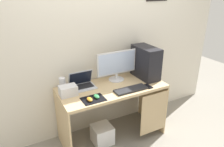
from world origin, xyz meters
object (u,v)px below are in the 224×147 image
laptop (82,84)px  mouse_right (90,99)px  subwoofer (102,134)px  monitor (117,65)px  speaker (62,84)px  projector (68,91)px  cell_phone (148,86)px  keyboard (131,89)px  pc_tower (146,62)px  mouse_left (97,96)px

laptop → mouse_right: size_ratio=3.22×
subwoofer → monitor: bearing=32.6°
speaker → projector: bearing=-82.9°
speaker → cell_phone: 1.06m
speaker → monitor: bearing=-3.8°
monitor → keyboard: size_ratio=1.34×
monitor → laptop: bearing=178.2°
mouse_right → cell_phone: mouse_right is taller
pc_tower → mouse_right: bearing=-164.6°
projector → cell_phone: bearing=-15.0°
keyboard → mouse_left: mouse_left is taller
subwoofer → mouse_right: bearing=-145.6°
pc_tower → subwoofer: bearing=-171.2°
mouse_right → speaker: bearing=114.8°
keyboard → mouse_right: (-0.54, -0.01, 0.01)m
monitor → projector: size_ratio=2.81×
pc_tower → subwoofer: 1.12m
mouse_left → subwoofer: bearing=45.9°
pc_tower → mouse_left: (-0.84, -0.23, -0.19)m
mouse_right → cell_phone: 0.79m
monitor → keyboard: (0.00, -0.35, -0.20)m
keyboard → speaker: bearing=151.4°
pc_tower → laptop: bearing=172.7°
projector → speaker: bearing=97.1°
keyboard → mouse_right: mouse_right is taller
pc_tower → keyboard: size_ratio=1.03×
projector → subwoofer: (0.38, -0.10, -0.70)m
keyboard → cell_phone: (0.25, -0.02, -0.01)m
speaker → keyboard: (0.73, -0.40, -0.07)m
monitor → subwoofer: 0.93m
laptop → subwoofer: bearing=-54.8°
keyboard → subwoofer: bearing=157.3°
laptop → speaker: bearing=172.0°
laptop → projector: size_ratio=1.55×
pc_tower → laptop: (-0.88, 0.11, -0.17)m
pc_tower → speaker: bearing=172.6°
speaker → projector: size_ratio=0.81×
laptop → keyboard: bearing=-36.5°
mouse_right → cell_phone: size_ratio=0.74×
speaker → keyboard: size_ratio=0.39×
pc_tower → subwoofer: size_ratio=1.72×
monitor → projector: (-0.71, -0.11, -0.15)m
mouse_left → laptop: bearing=97.2°
speaker → pc_tower: bearing=-7.4°
monitor → mouse_left: size_ratio=5.86×
pc_tower → subwoofer: pc_tower is taller
projector → mouse_left: 0.34m
monitor → speaker: size_ratio=3.47×
speaker → subwoofer: bearing=-33.1°
speaker → mouse_right: size_ratio=1.69×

